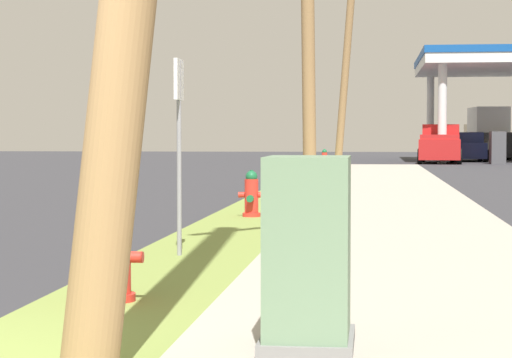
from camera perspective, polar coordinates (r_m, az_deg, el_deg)
The scene contains 13 objects.
fire_hydrant_nearest at distance 7.90m, azimuth -7.98°, elevation -4.60°, with size 0.42×0.38×0.74m.
fire_hydrant_second at distance 15.88m, azimuth -0.26°, elevation -1.00°, with size 0.42×0.38×0.74m.
fire_hydrant_third at distance 23.57m, azimuth 1.67°, elevation 0.15°, with size 0.42×0.37×0.74m.
fire_hydrant_fourth at distance 31.68m, azimuth 3.19°, elevation 0.76°, with size 0.42×0.37×0.74m.
fire_hydrant_fifth at distance 40.16m, azimuth 3.94°, elevation 1.13°, with size 0.42×0.38×0.74m.
utility_pole_midground at distance 24.15m, azimuth 2.98°, elevation 9.55°, with size 0.76×1.29×8.35m.
utility_pole_background at distance 42.71m, azimuth 5.27°, elevation 7.76°, with size 1.59×1.42×10.24m.
utility_cabinet at distance 6.11m, azimuth 2.99°, elevation -4.60°, with size 0.56×0.76×1.17m.
street_sign_post at distance 10.77m, azimuth -4.43°, elevation 3.65°, with size 0.05×0.36×2.12m.
car_navy_by_near_pump at distance 55.40m, azimuth 11.98°, elevation 1.75°, with size 2.03×4.54×1.57m.
car_black_by_far_pump at distance 59.11m, azimuth 13.77°, elevation 1.78°, with size 2.16×4.59×1.57m.
truck_tan_at_forecourt at distance 63.01m, azimuth 13.05°, elevation 2.52°, with size 2.45×6.50×3.11m.
truck_red_on_apron at distance 51.48m, azimuth 10.53°, elevation 1.92°, with size 2.55×5.55×1.97m.
Camera 1 is at (2.64, -4.61, 1.42)m, focal length 69.88 mm.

